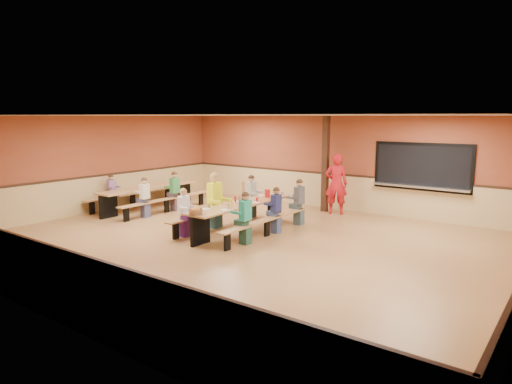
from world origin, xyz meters
The scene contains 23 objects.
ground centered at (0.00, 0.00, 0.00)m, with size 12.00×12.00×0.00m, color brown.
room_envelope centered at (0.00, 0.00, 0.69)m, with size 12.04×10.04×3.02m.
kitchen_pass_through centered at (2.60, 4.96, 1.49)m, with size 2.78×0.28×1.38m.
structural_post centered at (-0.20, 4.40, 1.50)m, with size 0.18×0.18×3.00m, color black.
cafeteria_table_main centered at (-0.73, 0.81, 0.53)m, with size 1.91×3.70×0.74m.
cafeteria_table_second centered at (-4.89, 1.28, 0.53)m, with size 1.91×3.70×0.74m.
seated_child_white_left centered at (-1.56, -0.45, 0.60)m, with size 0.37×0.30×1.20m, color white, non-canonical shape.
seated_adult_yellow centered at (-1.56, 0.71, 0.73)m, with size 0.50×0.41×1.47m, color #F3FF1F, non-canonical shape.
seated_child_grey_left centered at (-1.56, 2.34, 0.62)m, with size 0.39×0.32×1.25m, color #BCBCBC, non-canonical shape.
seated_child_teal_right centered at (0.09, -0.08, 0.61)m, with size 0.38×0.31×1.23m, color #218B74, non-canonical shape.
seated_child_navy_right centered at (0.09, 1.22, 0.59)m, with size 0.35×0.29×1.18m, color #1E224F, non-canonical shape.
seated_child_char_right centered at (0.09, 2.36, 0.63)m, with size 0.39×0.32×1.25m, color #41434B, non-canonical shape.
seated_child_purple_sec centered at (-5.72, 0.47, 0.57)m, with size 0.34×0.28×1.15m, color #875D8B, non-canonical shape.
seated_child_green_sec centered at (-4.07, 1.64, 0.62)m, with size 0.38×0.31×1.24m, color #317A3F, non-canonical shape.
seated_child_tan_sec centered at (-4.07, 0.43, 0.59)m, with size 0.36×0.29×1.18m, color beige, non-canonical shape.
standing_woman centered at (0.27, 4.25, 0.94)m, with size 0.68×0.45×1.87m, color red.
punch_pitcher centered at (-0.73, 1.99, 0.85)m, with size 0.16×0.16×0.22m, color red.
chip_bowl centered at (-0.77, -0.84, 0.81)m, with size 0.32×0.32×0.15m, color orange, non-canonical shape.
napkin_dispenser centered at (-0.70, 0.92, 0.80)m, with size 0.10×0.14×0.13m, color black.
condiment_mustard centered at (-0.72, 0.41, 0.82)m, with size 0.06×0.06×0.17m, color yellow.
condiment_ketchup centered at (-0.95, 0.84, 0.82)m, with size 0.06×0.06×0.17m, color #B2140F.
table_paddle centered at (-0.79, 0.98, 0.88)m, with size 0.16×0.16×0.56m.
place_settings centered at (-0.73, 0.81, 0.80)m, with size 0.65×3.30×0.11m, color beige, non-canonical shape.
Camera 1 is at (6.48, -8.32, 2.98)m, focal length 32.00 mm.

